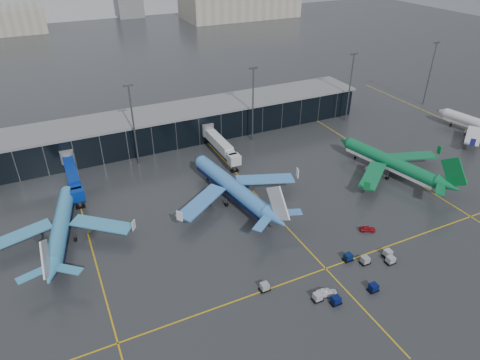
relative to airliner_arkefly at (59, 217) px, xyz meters
name	(u,v)px	position (x,y,z in m)	size (l,w,h in m)	color
ground	(254,242)	(40.25, -20.86, -6.09)	(600.00, 600.00, 0.00)	#282B2D
terminal_pier	(172,125)	(40.25, 41.14, -0.67)	(142.00, 17.00, 10.70)	black
jet_bridges	(72,175)	(5.25, 22.13, -1.54)	(94.00, 27.50, 7.20)	#595B60
flood_masts	(196,112)	(45.25, 29.14, 7.72)	(203.00, 0.50, 25.50)	#595B60
distant_hangars	(151,10)	(90.19, 249.22, 2.70)	(260.00, 71.00, 22.00)	#B2AD99
taxi_lines	(269,208)	(50.25, -10.25, -6.08)	(220.00, 120.00, 0.02)	gold
airliner_arkefly	(59,217)	(0.00, 0.00, 0.00)	(34.81, 39.64, 12.18)	#3B92C4
airliner_klm_near	(231,178)	(43.10, -1.92, 0.63)	(38.42, 43.76, 13.45)	#4085D4
airliner_aer_lingus	(391,155)	(91.23, -9.47, 0.31)	(36.60, 41.68, 12.81)	#0D6D3C
baggage_carts	(349,275)	(53.07, -40.18, -5.33)	(32.18, 11.24, 1.70)	black
mobile_airstair	(274,214)	(49.56, -13.99, -5.32)	(2.39, 3.33, 3.45)	silver
service_van_red	(368,229)	(67.23, -29.17, -5.45)	(1.52, 3.79, 1.29)	maroon
service_van_white	(327,293)	(45.85, -42.44, -5.40)	(1.45, 4.17, 1.37)	silver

